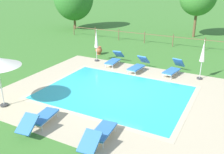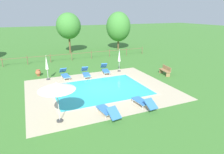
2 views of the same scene
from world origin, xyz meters
The scene contains 17 objects.
ground_plane centered at (0.00, 0.00, 0.00)m, with size 160.00×160.00×0.00m, color #3D752D.
pool_deck_paving centered at (0.00, 0.00, 0.00)m, with size 11.15×9.25×0.01m, color #BCAD8E.
swimming_pool_water centered at (0.00, 0.00, 0.01)m, with size 7.15×5.25×0.01m, color #2DB7C6.
pool_coping_rim centered at (0.00, 0.00, 0.01)m, with size 7.63×5.73×0.01m.
sun_lounger_north_near_steps centered at (1.46, -3.99, 0.36)m, with size 0.77×2.10×0.75m.
sun_lounger_north_mid centered at (-1.12, -4.18, 0.36)m, with size 0.86×2.09×0.79m.
sun_lounger_south_near_corner centered at (-2.06, 3.98, 0.38)m, with size 0.70×2.00×0.87m.
sun_lounger_south_far centered at (-0.16, 3.56, 0.38)m, with size 0.82×2.01×0.89m.
sun_lounger_south_end centered at (1.97, 3.95, 0.38)m, with size 0.94×2.01×0.92m.
patio_umbrella_open_foreground centered at (-3.80, -3.64, 2.09)m, with size 2.00×2.00×2.35m.
patio_umbrella_closed_row_west centered at (3.52, 3.94, 1.52)m, with size 0.32×0.32×2.31m.
patio_umbrella_closed_row_mid_east centered at (-3.55, 4.13, 1.47)m, with size 0.32×0.32×2.26m.
wooden_bench_lawn_side centered at (7.15, 1.07, 0.47)m, with size 0.64×1.55×0.87m.
terracotta_urn_near_fence centered at (-4.28, 5.65, 0.33)m, with size 0.52×0.52×0.61m.
perimeter_fence centered at (0.11, 10.76, 0.68)m, with size 20.93×0.08×1.05m.
tree_far_west centered at (0.95, 15.63, 3.96)m, with size 3.52×3.52×5.83m.
tree_west_mid centered at (8.95, 15.69, 3.63)m, with size 3.88×3.88×5.96m.
Camera 2 is at (-5.00, -13.73, 5.83)m, focal length 31.55 mm.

